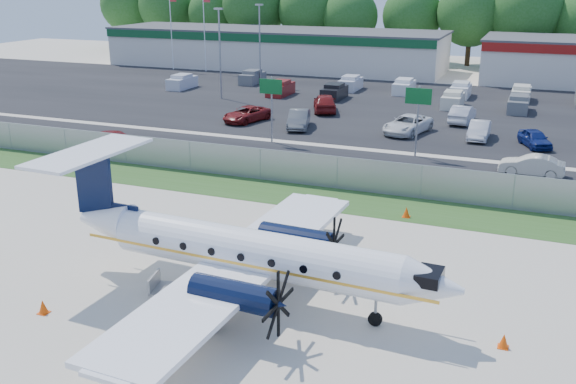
% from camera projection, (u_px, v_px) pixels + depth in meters
% --- Properties ---
extents(ground, '(170.00, 170.00, 0.00)m').
position_uv_depth(ground, '(234.00, 289.00, 26.17)').
color(ground, beige).
rests_on(ground, ground).
extents(grass_verge, '(170.00, 4.00, 0.02)m').
position_uv_depth(grass_verge, '(326.00, 199.00, 36.75)').
color(grass_verge, '#2D561E').
rests_on(grass_verge, ground).
extents(access_road, '(170.00, 8.00, 0.02)m').
position_uv_depth(access_road, '(359.00, 166.00, 42.92)').
color(access_road, black).
rests_on(access_road, ground).
extents(parking_lot, '(170.00, 32.00, 0.02)m').
position_uv_depth(parking_lot, '(417.00, 109.00, 61.43)').
color(parking_lot, black).
rests_on(parking_lot, ground).
extents(perimeter_fence, '(120.00, 0.06, 1.99)m').
position_uv_depth(perimeter_fence, '(337.00, 173.00, 38.19)').
color(perimeter_fence, gray).
rests_on(perimeter_fence, ground).
extents(building_west, '(46.40, 12.40, 5.24)m').
position_uv_depth(building_west, '(274.00, 48.00, 88.28)').
color(building_west, silver).
rests_on(building_west, ground).
extents(sign_left, '(1.80, 0.26, 5.00)m').
position_uv_depth(sign_left, '(271.00, 96.00, 47.98)').
color(sign_left, gray).
rests_on(sign_left, ground).
extents(sign_mid, '(1.80, 0.26, 5.00)m').
position_uv_depth(sign_mid, '(418.00, 106.00, 44.17)').
color(sign_mid, gray).
rests_on(sign_mid, ground).
extents(flagpole_west, '(1.06, 0.12, 10.00)m').
position_uv_depth(flagpole_west, '(172.00, 27.00, 85.29)').
color(flagpole_west, white).
rests_on(flagpole_west, ground).
extents(flagpole_east, '(1.06, 0.12, 10.00)m').
position_uv_depth(flagpole_east, '(205.00, 28.00, 83.56)').
color(flagpole_east, white).
rests_on(flagpole_east, ground).
extents(light_pole_nw, '(0.90, 0.35, 9.09)m').
position_uv_depth(light_pole_nw, '(220.00, 47.00, 64.92)').
color(light_pole_nw, gray).
rests_on(light_pole_nw, ground).
extents(light_pole_sw, '(0.90, 0.35, 9.09)m').
position_uv_depth(light_pole_sw, '(260.00, 39.00, 73.74)').
color(light_pole_sw, gray).
rests_on(light_pole_sw, ground).
extents(tree_line, '(112.00, 6.00, 14.00)m').
position_uv_depth(tree_line, '(462.00, 65.00, 91.41)').
color(tree_line, '#1E5218').
rests_on(tree_line, ground).
extents(aircraft, '(16.87, 16.65, 5.23)m').
position_uv_depth(aircraft, '(246.00, 251.00, 24.83)').
color(aircraft, white).
rests_on(aircraft, ground).
extents(baggage_cart_far, '(2.24, 1.62, 1.06)m').
position_uv_depth(baggage_cart_far, '(178.00, 289.00, 25.08)').
color(baggage_cart_far, gray).
rests_on(baggage_cart_far, ground).
extents(cone_nose, '(0.37, 0.37, 0.53)m').
position_uv_depth(cone_nose, '(504.00, 341.00, 21.99)').
color(cone_nose, '#F24B07').
rests_on(cone_nose, ground).
extents(cone_port_wing, '(0.39, 0.39, 0.55)m').
position_uv_depth(cone_port_wing, '(43.00, 307.00, 24.23)').
color(cone_port_wing, '#F24B07').
rests_on(cone_port_wing, ground).
extents(cone_starboard_wing, '(0.41, 0.41, 0.58)m').
position_uv_depth(cone_starboard_wing, '(406.00, 212.00, 33.87)').
color(cone_starboard_wing, '#F24B07').
rests_on(cone_starboard_wing, ground).
extents(road_car_west, '(4.42, 3.00, 1.40)m').
position_uv_depth(road_car_west, '(116.00, 148.00, 47.43)').
color(road_car_west, maroon).
rests_on(road_car_west, ground).
extents(road_car_mid, '(4.05, 1.54, 1.32)m').
position_uv_depth(road_car_mid, '(530.00, 175.00, 41.09)').
color(road_car_mid, beige).
rests_on(road_car_mid, ground).
extents(parked_car_a, '(3.43, 5.20, 1.33)m').
position_uv_depth(parked_car_a, '(247.00, 122.00, 56.11)').
color(parked_car_a, maroon).
rests_on(parked_car_a, ground).
extents(parked_car_b, '(2.73, 4.84, 1.51)m').
position_uv_depth(parked_car_b, '(299.00, 128.00, 53.78)').
color(parked_car_b, '#595B5E').
rests_on(parked_car_b, ground).
extents(parked_car_c, '(3.74, 5.75, 1.47)m').
position_uv_depth(parked_car_c, '(407.00, 133.00, 51.96)').
color(parked_car_c, silver).
rests_on(parked_car_c, ground).
extents(parked_car_d, '(1.49, 4.24, 1.40)m').
position_uv_depth(parked_car_d, '(478.00, 139.00, 50.17)').
color(parked_car_d, silver).
rests_on(parked_car_d, ground).
extents(parked_car_e, '(2.89, 4.09, 1.29)m').
position_uv_depth(parked_car_e, '(534.00, 147.00, 47.85)').
color(parked_car_e, navy).
rests_on(parked_car_e, ground).
extents(parked_car_f, '(3.67, 5.44, 1.72)m').
position_uv_depth(parked_car_f, '(325.00, 112.00, 60.20)').
color(parked_car_f, maroon).
rests_on(parked_car_f, ground).
extents(parked_car_g, '(1.92, 4.74, 1.53)m').
position_uv_depth(parked_car_g, '(462.00, 123.00, 55.69)').
color(parked_car_g, silver).
rests_on(parked_car_g, ground).
extents(far_parking_rows, '(56.00, 10.00, 1.60)m').
position_uv_depth(far_parking_rows, '(427.00, 100.00, 65.85)').
color(far_parking_rows, gray).
rests_on(far_parking_rows, ground).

